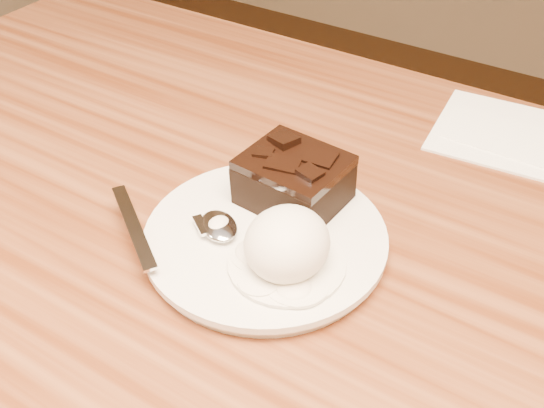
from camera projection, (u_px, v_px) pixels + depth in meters
The scene contains 9 objects.
plate at pixel (265, 241), 0.52m from camera, with size 0.20×0.20×0.02m, color silver.
brownie at pixel (294, 183), 0.54m from camera, with size 0.08×0.07×0.04m, color black.
ice_cream_scoop at pixel (287, 244), 0.47m from camera, with size 0.06×0.07×0.05m, color white.
melt_puddle at pixel (287, 264), 0.49m from camera, with size 0.09×0.09×0.00m, color white.
spoon at pixel (219, 228), 0.51m from camera, with size 0.03×0.16×0.01m, color silver, non-canonical shape.
napkin at pixel (502, 132), 0.66m from camera, with size 0.13×0.13×0.01m, color white.
crumb_a at pixel (328, 260), 0.49m from camera, with size 0.01×0.01×0.00m, color black.
crumb_b at pixel (290, 277), 0.47m from camera, with size 0.01×0.01×0.00m, color black.
crumb_c at pixel (229, 220), 0.52m from camera, with size 0.01×0.00×0.00m, color black.
Camera 1 is at (0.18, -0.28, 1.11)m, focal length 42.13 mm.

